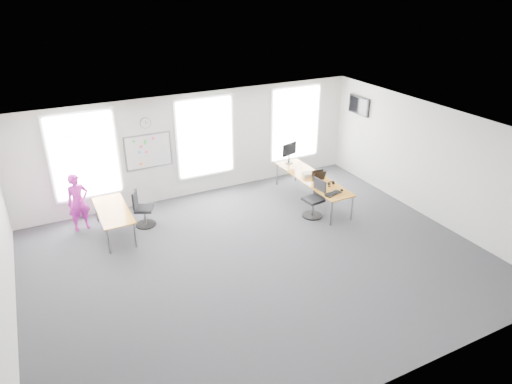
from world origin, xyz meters
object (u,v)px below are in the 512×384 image
desk_right (312,179)px  monitor (289,151)px  person (78,202)px  headphones (331,183)px  chair_left (142,210)px  chair_right (315,201)px  desk_left (113,212)px  keyboard (333,194)px

desk_right → monitor: size_ratio=4.62×
desk_right → monitor: monitor is taller
person → monitor: bearing=-12.8°
headphones → chair_left: bearing=169.9°
chair_left → headphones: (4.85, -1.41, 0.34)m
desk_right → chair_left: bearing=170.5°
chair_right → chair_left: (-4.25, 1.56, -0.01)m
monitor → chair_right: bearing=-118.5°
chair_right → person: 6.06m
desk_right → desk_left: bearing=173.0°
person → chair_left: bearing=-32.3°
keyboard → chair_right: bearing=112.4°
person → headphones: size_ratio=8.24×
monitor → headphones: bearing=-101.3°
person → headphones: (6.29, -1.94, 0.02)m
keyboard → headphones: bearing=40.5°
chair_left → keyboard: (4.56, -1.91, 0.30)m
desk_right → monitor: (-0.03, 1.25, 0.43)m
person → headphones: 6.58m
desk_left → keyboard: (5.29, -1.80, 0.12)m
desk_right → monitor: bearing=91.4°
chair_left → monitor: size_ratio=1.54×
keyboard → headphones: (0.29, 0.50, 0.04)m
chair_left → headphones: bearing=-81.3°
desk_right → chair_right: size_ratio=2.91×
desk_right → headphones: size_ratio=16.28×
chair_left → desk_right: bearing=-74.5°
person → monitor: size_ratio=2.34×
monitor → desk_right: bearing=-106.2°
desk_right → chair_left: chair_left is taller
keyboard → desk_right: bearing=65.1°
chair_right → person: (-5.68, 2.09, 0.30)m
desk_left → chair_right: size_ratio=1.80×
desk_left → headphones: bearing=-13.1°
monitor → chair_left: bearing=168.1°
chair_right → chair_left: chair_right is taller
desk_left → chair_left: (0.73, 0.12, -0.18)m
desk_right → headphones: (0.18, -0.63, 0.10)m
chair_right → keyboard: bearing=34.5°
chair_right → desk_right: bearing=144.4°
keyboard → monitor: monitor is taller
desk_left → monitor: monitor is taller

